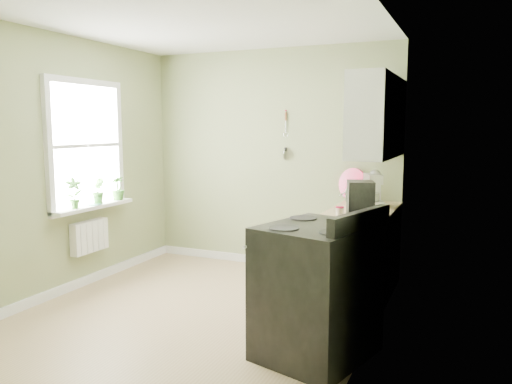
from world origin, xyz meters
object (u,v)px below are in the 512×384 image
at_px(stand_mixer, 373,192).
at_px(coffee_maker, 360,204).
at_px(stove, 317,290).
at_px(kettle, 350,194).

bearing_deg(stand_mixer, coffee_maker, -85.73).
relative_size(stand_mixer, coffee_maker, 1.04).
relative_size(stove, kettle, 6.59).
height_order(stove, coffee_maker, coffee_maker).
bearing_deg(kettle, stove, -83.53).
bearing_deg(kettle, stand_mixer, -45.92).
bearing_deg(coffee_maker, stand_mixer, 94.27).
xyz_separation_m(stand_mixer, coffee_maker, (0.07, -0.98, 0.01)).
bearing_deg(coffee_maker, kettle, 106.60).
distance_m(stove, stand_mixer, 1.78).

